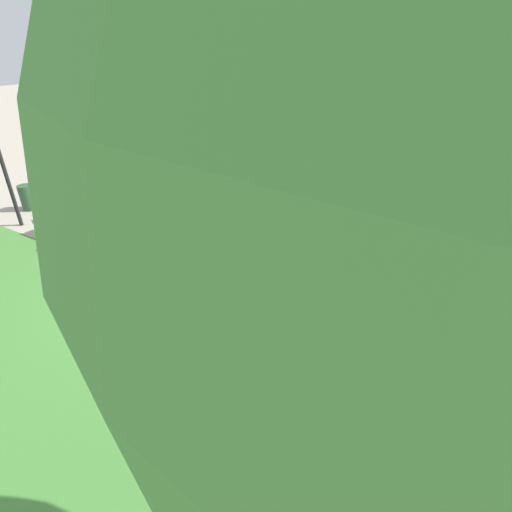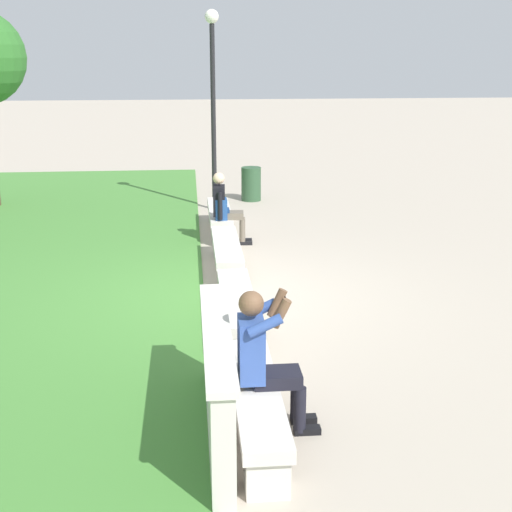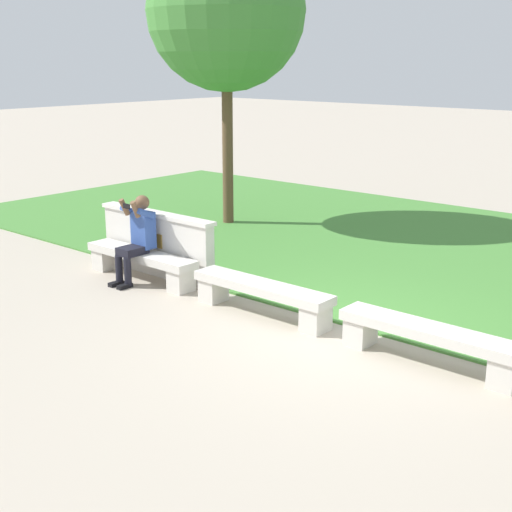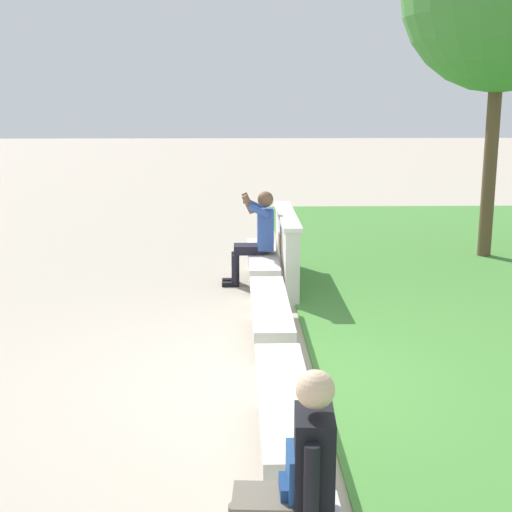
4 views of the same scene
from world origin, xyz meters
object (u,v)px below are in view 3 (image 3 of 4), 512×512
at_px(bench_mid, 429,339).
at_px(bench_near, 262,293).
at_px(person_photographer, 137,235).
at_px(tree_behind_wall, 226,11).
at_px(bench_main, 141,261).

bearing_deg(bench_mid, bench_near, 180.00).
bearing_deg(person_photographer, tree_behind_wall, 113.62).
relative_size(bench_main, bench_near, 1.00).
xyz_separation_m(bench_main, tree_behind_wall, (-1.62, 3.72, 3.87)).
relative_size(bench_mid, tree_behind_wall, 0.37).
relative_size(person_photographer, tree_behind_wall, 0.23).
relative_size(bench_near, bench_mid, 1.00).
height_order(bench_mid, tree_behind_wall, tree_behind_wall).
height_order(bench_near, tree_behind_wall, tree_behind_wall).
xyz_separation_m(bench_main, bench_mid, (4.85, 0.00, 0.00)).
height_order(bench_main, bench_mid, same).
height_order(bench_main, bench_near, same).
relative_size(bench_main, tree_behind_wall, 0.37).
relative_size(bench_near, tree_behind_wall, 0.37).
relative_size(bench_mid, person_photographer, 1.61).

